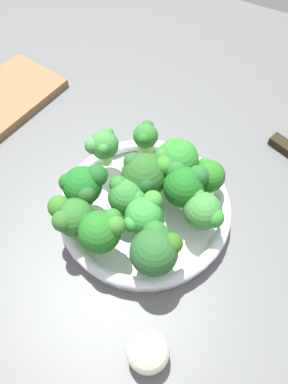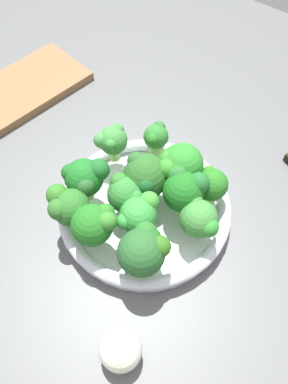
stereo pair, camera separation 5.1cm
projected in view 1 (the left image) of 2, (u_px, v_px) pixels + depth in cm
name	position (u px, v px, depth cm)	size (l,w,h in cm)	color
ground_plane	(142.00, 223.00, 63.91)	(130.00, 130.00, 2.50)	#555759
bowl	(144.00, 209.00, 61.92)	(26.59, 26.59, 3.42)	white
broccoli_floret_0	(128.00, 195.00, 56.99)	(6.21, 6.21, 6.25)	#85C756
broccoli_floret_1	(144.00, 215.00, 54.54)	(6.70, 5.27, 6.76)	#75C159
broccoli_floret_2	(103.00, 145.00, 61.36)	(4.96, 4.78, 6.52)	#98CF61
broccoli_floret_3	(156.00, 249.00, 51.69)	(7.10, 6.42, 7.35)	#7DBF51
broccoli_floret_4	(208.00, 176.00, 58.96)	(4.88, 4.87, 6.06)	#96CF63
broccoli_floret_5	(84.00, 185.00, 56.68)	(6.19, 6.13, 7.43)	#84C568
broccoli_floret_6	(146.00, 137.00, 63.53)	(4.68, 4.03, 5.52)	#83B84D
broccoli_floret_7	(102.00, 231.00, 52.72)	(6.13, 5.92, 7.39)	#7ABB52
broccoli_floret_8	(71.00, 217.00, 54.42)	(5.82, 6.59, 6.79)	#83BC5A
broccoli_floret_9	(203.00, 211.00, 55.57)	(5.45, 6.49, 6.28)	#94C772
broccoli_floret_10	(175.00, 161.00, 58.87)	(7.22, 6.45, 8.08)	#85BE5A
broccoli_floret_11	(143.00, 176.00, 58.04)	(6.77, 6.77, 7.54)	#7EC15E
broccoli_floret_12	(184.00, 185.00, 56.85)	(6.23, 6.38, 7.42)	#9AD166
cutting_board	(1.00, 101.00, 76.32)	(22.84, 13.67, 1.60)	brown
garlic_bulb	(148.00, 352.00, 49.34)	(5.39, 5.39, 5.39)	white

